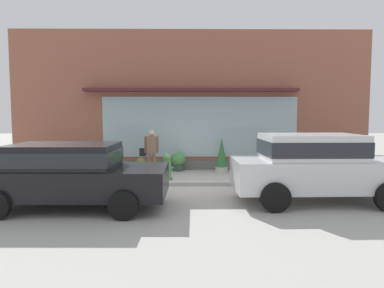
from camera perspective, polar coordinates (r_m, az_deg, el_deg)
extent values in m
plane|color=#B2AFA8|center=(11.10, 0.03, -6.48)|extent=(60.00, 60.00, 0.00)
cube|color=#B2B2AD|center=(10.89, 0.04, -6.38)|extent=(14.00, 0.24, 0.12)
cube|color=#935642|center=(14.10, -0.13, 7.00)|extent=(14.00, 0.36, 5.43)
cube|color=#9EB7BC|center=(13.90, 1.30, 2.77)|extent=(7.60, 0.03, 2.34)
cube|color=#4C1E23|center=(13.77, -0.12, 8.66)|extent=(8.20, 0.56, 0.12)
cube|color=#605E59|center=(14.01, -0.12, -3.39)|extent=(8.00, 0.20, 0.36)
cylinder|color=#4C8C47|center=(11.86, -3.99, -5.62)|extent=(0.37, 0.37, 0.06)
cylinder|color=#4C8C47|center=(11.80, -4.00, -4.01)|extent=(0.24, 0.24, 0.62)
sphere|color=#4C8C47|center=(11.75, -4.01, -2.18)|extent=(0.26, 0.26, 0.26)
cylinder|color=#4C8C47|center=(11.81, -4.79, -3.86)|extent=(0.10, 0.09, 0.09)
cylinder|color=#4C8C47|center=(11.79, -3.21, -3.86)|extent=(0.10, 0.09, 0.09)
cylinder|color=#4C8C47|center=(11.64, -4.05, -3.98)|extent=(0.09, 0.10, 0.09)
cylinder|color=brown|center=(12.54, -6.88, -3.36)|extent=(0.12, 0.12, 0.80)
cylinder|color=brown|center=(12.53, -6.09, -3.35)|extent=(0.12, 0.12, 0.80)
cube|color=brown|center=(12.46, -6.51, -0.15)|extent=(0.34, 0.22, 0.60)
sphere|color=tan|center=(12.43, -6.53, 1.75)|extent=(0.22, 0.22, 0.22)
cylinder|color=brown|center=(12.46, -7.49, -0.09)|extent=(0.08, 0.08, 0.57)
cylinder|color=brown|center=(12.45, -5.53, -0.08)|extent=(0.08, 0.08, 0.57)
cube|color=black|center=(12.52, -7.89, -1.30)|extent=(0.25, 0.11, 0.28)
cube|color=black|center=(8.66, -18.38, -5.67)|extent=(4.27, 1.91, 0.64)
cube|color=black|center=(8.65, -19.82, -1.89)|extent=(2.36, 1.73, 0.58)
cube|color=#1E2328|center=(8.65, -19.82, -1.89)|extent=(2.40, 1.75, 0.32)
cylinder|color=black|center=(9.31, -8.70, -6.78)|extent=(0.62, 0.19, 0.62)
cylinder|color=black|center=(7.50, -10.96, -9.64)|extent=(0.62, 0.19, 0.62)
cylinder|color=black|center=(10.06, -23.77, -6.27)|extent=(0.62, 0.19, 0.62)
cube|color=silver|center=(9.27, 19.60, -4.58)|extent=(4.17, 1.78, 0.74)
cube|color=silver|center=(9.12, 18.50, -0.55)|extent=(2.30, 1.61, 0.65)
cube|color=#1E2328|center=(9.12, 18.50, -0.55)|extent=(2.35, 1.62, 0.36)
cylinder|color=black|center=(10.63, 24.31, -5.57)|extent=(0.67, 0.19, 0.67)
cylinder|color=black|center=(9.79, 10.61, -6.09)|extent=(0.67, 0.19, 0.67)
cylinder|color=black|center=(8.14, 13.25, -8.36)|extent=(0.67, 0.19, 0.67)
cylinder|color=#9E6042|center=(14.22, -20.54, -3.69)|extent=(0.43, 0.43, 0.30)
cone|color=#2D6B33|center=(14.17, -20.59, -2.09)|extent=(0.39, 0.39, 0.50)
cylinder|color=#B7B2A3|center=(13.34, 4.77, -4.12)|extent=(0.46, 0.46, 0.22)
cone|color=#2D6B33|center=(13.25, 4.79, -1.35)|extent=(0.42, 0.42, 1.08)
cylinder|color=#B7B2A3|center=(14.12, 17.23, -3.65)|extent=(0.40, 0.40, 0.31)
sphere|color=#2D6B33|center=(14.07, 17.26, -2.32)|extent=(0.50, 0.50, 0.50)
sphere|color=orange|center=(14.12, 17.89, -1.93)|extent=(0.11, 0.11, 0.11)
sphere|color=#B266B7|center=(14.04, 17.86, -1.77)|extent=(0.13, 0.13, 0.13)
cylinder|color=#B7B2A3|center=(13.79, 13.46, -3.70)|extent=(0.48, 0.48, 0.33)
cone|color=#4C934C|center=(13.72, 13.51, -1.38)|extent=(0.43, 0.43, 0.79)
cylinder|color=#33473D|center=(14.12, -17.05, -3.56)|extent=(0.43, 0.43, 0.35)
sphere|color=#3D8442|center=(14.08, -17.09, -2.26)|extent=(0.43, 0.43, 0.43)
sphere|color=white|center=(14.16, -17.45, -1.85)|extent=(0.08, 0.08, 0.08)
sphere|color=#B266B7|center=(14.17, -17.11, -1.90)|extent=(0.12, 0.12, 0.12)
sphere|color=white|center=(14.15, -17.17, -1.76)|extent=(0.12, 0.12, 0.12)
cylinder|color=#9E6042|center=(13.59, -8.20, -3.92)|extent=(0.29, 0.29, 0.25)
sphere|color=olive|center=(13.56, -8.21, -2.83)|extent=(0.32, 0.32, 0.32)
cylinder|color=#33473D|center=(13.64, -2.20, -3.85)|extent=(0.35, 0.35, 0.25)
sphere|color=#4C934C|center=(13.59, -2.20, -2.37)|extent=(0.54, 0.54, 0.54)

